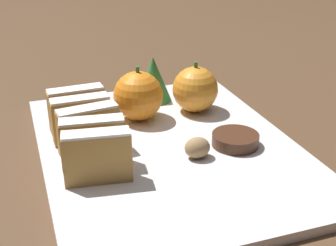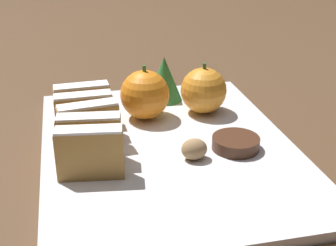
# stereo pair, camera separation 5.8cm
# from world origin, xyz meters

# --- Properties ---
(ground_plane) EXTENTS (6.00, 6.00, 0.00)m
(ground_plane) POSITION_xyz_m (0.00, 0.00, 0.00)
(ground_plane) COLOR #513823
(serving_platter) EXTENTS (0.31, 0.41, 0.01)m
(serving_platter) POSITION_xyz_m (0.00, 0.00, 0.01)
(serving_platter) COLOR white
(serving_platter) RESTS_ON ground_plane
(stollen_slice_front) EXTENTS (0.08, 0.03, 0.06)m
(stollen_slice_front) POSITION_xyz_m (-0.10, -0.06, 0.04)
(stollen_slice_front) COLOR #B28442
(stollen_slice_front) RESTS_ON serving_platter
(stollen_slice_second) EXTENTS (0.08, 0.03, 0.06)m
(stollen_slice_second) POSITION_xyz_m (-0.10, -0.02, 0.04)
(stollen_slice_second) COLOR #B28442
(stollen_slice_second) RESTS_ON serving_platter
(stollen_slice_third) EXTENTS (0.08, 0.03, 0.06)m
(stollen_slice_third) POSITION_xyz_m (-0.10, 0.01, 0.04)
(stollen_slice_third) COLOR #B28442
(stollen_slice_third) RESTS_ON serving_platter
(stollen_slice_fourth) EXTENTS (0.07, 0.02, 0.06)m
(stollen_slice_fourth) POSITION_xyz_m (-0.10, 0.05, 0.04)
(stollen_slice_fourth) COLOR #B28442
(stollen_slice_fourth) RESTS_ON serving_platter
(stollen_slice_fifth) EXTENTS (0.07, 0.03, 0.06)m
(stollen_slice_fifth) POSITION_xyz_m (-0.10, 0.08, 0.04)
(stollen_slice_fifth) COLOR #B28442
(stollen_slice_fifth) RESTS_ON serving_platter
(orange_near) EXTENTS (0.07, 0.07, 0.08)m
(orange_near) POSITION_xyz_m (-0.01, 0.09, 0.05)
(orange_near) COLOR orange
(orange_near) RESTS_ON serving_platter
(orange_far) EXTENTS (0.07, 0.07, 0.07)m
(orange_far) POSITION_xyz_m (0.07, 0.09, 0.05)
(orange_far) COLOR orange
(orange_far) RESTS_ON serving_platter
(walnut) EXTENTS (0.03, 0.03, 0.03)m
(walnut) POSITION_xyz_m (0.02, -0.04, 0.02)
(walnut) COLOR #9E7A51
(walnut) RESTS_ON serving_platter
(chocolate_cookie) EXTENTS (0.06, 0.06, 0.02)m
(chocolate_cookie) POSITION_xyz_m (0.08, -0.03, 0.02)
(chocolate_cookie) COLOR #472819
(chocolate_cookie) RESTS_ON serving_platter
(evergreen_sprig) EXTENTS (0.06, 0.06, 0.07)m
(evergreen_sprig) POSITION_xyz_m (0.03, 0.15, 0.05)
(evergreen_sprig) COLOR #2D7538
(evergreen_sprig) RESTS_ON serving_platter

